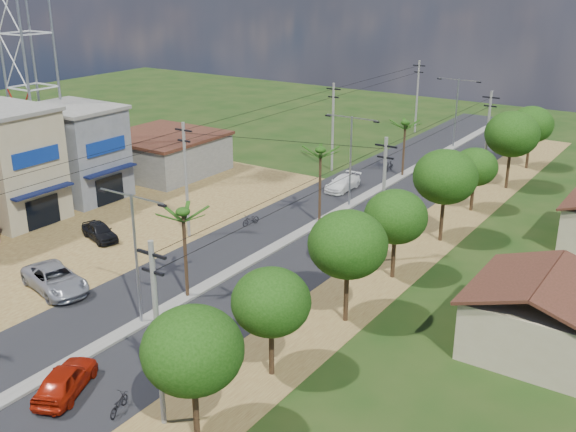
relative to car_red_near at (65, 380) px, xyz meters
name	(u,v)px	position (x,y,z in m)	size (l,w,h in m)	color
ground	(142,324)	(-1.94, 6.97, -0.74)	(160.00, 160.00, 0.00)	black
road	(285,243)	(-1.94, 21.97, -0.72)	(12.00, 110.00, 0.04)	black
median	(306,230)	(-1.94, 24.97, -0.65)	(1.00, 90.00, 0.18)	#605E56
dirt_lot_west	(80,231)	(-16.94, 14.97, -0.72)	(18.00, 46.00, 0.04)	brown
dirt_shoulder_east	(387,269)	(6.56, 21.97, -0.73)	(5.00, 90.00, 0.03)	brown
shophouse_cream	(6,164)	(-23.92, 13.97, 3.92)	(9.00, 6.40, 9.30)	#988A67
shophouse_grey	(76,152)	(-23.92, 20.97, 3.42)	(9.00, 6.40, 8.30)	#55595E
low_shed	(164,153)	(-22.94, 30.97, 1.22)	(10.40, 10.40, 3.95)	#605E56
house_east_near	(543,310)	(18.06, 16.97, 1.65)	(7.60, 7.50, 4.60)	#988A67
tree_east_a	(193,350)	(7.56, 0.97, 3.75)	(4.40, 4.40, 6.37)	black
tree_east_b	(271,302)	(7.36, 6.97, 3.37)	(4.00, 4.00, 5.83)	black
tree_east_c	(348,244)	(7.76, 13.97, 4.12)	(4.60, 4.60, 6.83)	black
tree_east_d	(396,217)	(7.46, 20.97, 3.60)	(4.20, 4.20, 6.13)	black
tree_east_e	(445,177)	(7.66, 28.97, 4.35)	(4.80, 4.80, 7.14)	black
tree_east_f	(475,167)	(7.26, 36.97, 3.15)	(3.80, 3.80, 5.52)	black
tree_east_g	(512,134)	(7.86, 44.97, 4.50)	(5.00, 5.00, 7.38)	black
tree_east_h	(532,125)	(7.56, 52.97, 3.90)	(4.40, 4.40, 6.52)	black
palm_median_near	(183,216)	(-1.94, 10.97, 4.79)	(2.00, 2.00, 6.15)	black
palm_median_mid	(321,154)	(-1.94, 26.97, 5.16)	(2.00, 2.00, 6.55)	black
palm_median_far	(405,125)	(-1.94, 42.97, 4.52)	(2.00, 2.00, 5.85)	black
streetlight_near	(136,249)	(-1.94, 6.97, 4.04)	(5.10, 0.18, 8.00)	gray
streetlight_mid	(351,154)	(-1.94, 31.97, 4.04)	(5.10, 0.18, 8.00)	gray
streetlight_far	(457,107)	(-1.94, 56.97, 4.04)	(5.10, 0.18, 8.00)	gray
utility_pole_w_b	(186,178)	(-8.94, 18.97, 4.02)	(1.60, 0.24, 9.00)	#605E56
utility_pole_w_c	(333,125)	(-8.94, 40.97, 4.02)	(1.60, 0.24, 9.00)	#605E56
utility_pole_w_d	(417,95)	(-8.94, 61.97, 4.02)	(1.60, 0.24, 9.00)	#605E56
utility_pole_e_a	(157,331)	(5.56, 0.97, 4.02)	(1.60, 0.24, 9.00)	#605E56
utility_pole_e_b	(383,197)	(5.56, 22.97, 4.02)	(1.60, 0.24, 9.00)	#605E56
utility_pole_e_c	(487,136)	(5.56, 44.97, 4.02)	(1.60, 0.24, 9.00)	#605E56
car_red_near	(65,380)	(0.00, 0.00, 0.00)	(1.75, 4.35, 1.48)	maroon
car_silver_mid	(328,241)	(1.48, 22.58, -0.04)	(1.48, 4.24, 1.40)	gray
car_white_far	(343,183)	(-4.77, 35.80, -0.08)	(1.84, 4.54, 1.32)	silver
car_parked_silver	(55,280)	(-9.67, 7.01, 0.04)	(2.61, 5.65, 1.57)	gray
car_parked_dark	(100,232)	(-14.09, 14.59, -0.07)	(1.59, 3.95, 1.35)	black
moto_rider_east	(119,404)	(3.26, 0.37, -0.31)	(0.57, 1.65, 0.86)	black
moto_rider_west_a	(251,220)	(-6.35, 23.54, -0.29)	(0.60, 1.73, 0.91)	black
moto_rider_west_b	(389,167)	(-3.88, 44.02, -0.24)	(0.47, 1.67, 1.01)	black
roadside_sign	(69,292)	(-8.04, 6.72, -0.28)	(0.44, 1.08, 0.93)	#AB0F1A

